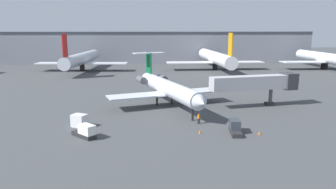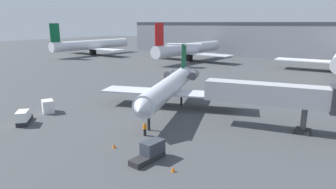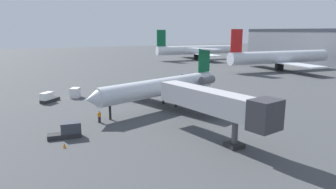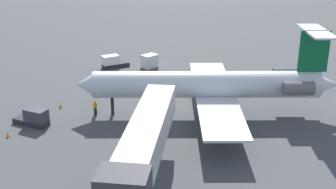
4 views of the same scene
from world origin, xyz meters
The scene contains 9 objects.
ground_plane centered at (0.00, 0.00, -0.05)m, with size 400.00×400.00×0.10m, color #424447.
regional_jet centered at (0.63, 2.49, 3.63)m, with size 23.12×28.38×9.64m.
jet_bridge centered at (18.39, 1.22, 4.59)m, with size 17.75×6.22×6.28m.
ground_crew_marshaller centered at (4.97, -9.94, 0.86)m, with size 0.44×0.48×1.69m.
baggage_tug_lead centered at (9.49, -14.88, 0.84)m, with size 1.83×4.13×1.90m.
baggage_tug_trailing centered at (-11.66, -15.59, 0.84)m, with size 3.84×3.79×1.90m.
cargo_container_uld centered at (-13.57, -10.42, 0.96)m, with size 2.68×2.43×1.93m.
traffic_cone_near centered at (4.41, -14.80, 0.28)m, with size 0.36×0.36×0.55m.
traffic_cone_mid centered at (12.79, -15.78, 0.28)m, with size 0.36×0.36×0.55m.
Camera 4 is at (45.39, 12.22, 20.11)m, focal length 46.92 mm.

